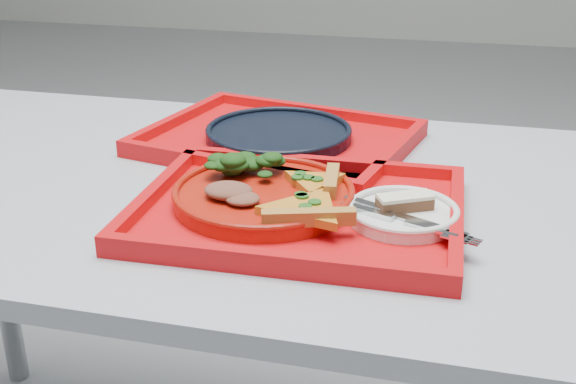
% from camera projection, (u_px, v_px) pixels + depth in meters
% --- Properties ---
extents(table, '(1.60, 0.80, 0.75)m').
position_uv_depth(table, '(238.00, 224.00, 1.17)').
color(table, '#9AA1AC').
rests_on(table, ground).
extents(tray_main, '(0.46, 0.36, 0.01)m').
position_uv_depth(tray_main, '(299.00, 213.00, 1.02)').
color(tray_main, red).
rests_on(tray_main, table).
extents(tray_far, '(0.51, 0.43, 0.01)m').
position_uv_depth(tray_far, '(279.00, 143.00, 1.30)').
color(tray_far, red).
rests_on(tray_far, table).
extents(dinner_plate, '(0.26, 0.26, 0.02)m').
position_uv_depth(dinner_plate, '(264.00, 197.00, 1.03)').
color(dinner_plate, '#A9180B').
rests_on(dinner_plate, tray_main).
extents(side_plate, '(0.15, 0.15, 0.01)m').
position_uv_depth(side_plate, '(403.00, 216.00, 0.98)').
color(side_plate, white).
rests_on(side_plate, tray_main).
extents(navy_plate, '(0.26, 0.26, 0.02)m').
position_uv_depth(navy_plate, '(279.00, 135.00, 1.29)').
color(navy_plate, black).
rests_on(navy_plate, tray_far).
extents(pizza_slice_a, '(0.16, 0.17, 0.02)m').
position_uv_depth(pizza_slice_a, '(306.00, 206.00, 0.96)').
color(pizza_slice_a, gold).
rests_on(pizza_slice_a, dinner_plate).
extents(pizza_slice_b, '(0.12, 0.10, 0.02)m').
position_uv_depth(pizza_slice_b, '(313.00, 180.00, 1.05)').
color(pizza_slice_b, gold).
rests_on(pizza_slice_b, dinner_plate).
extents(salad_heap, '(0.09, 0.08, 0.05)m').
position_uv_depth(salad_heap, '(243.00, 164.00, 1.07)').
color(salad_heap, black).
rests_on(salad_heap, dinner_plate).
extents(meat_portion, '(0.07, 0.06, 0.02)m').
position_uv_depth(meat_portion, '(229.00, 191.00, 1.01)').
color(meat_portion, brown).
rests_on(meat_portion, dinner_plate).
extents(dessert_bar, '(0.08, 0.06, 0.02)m').
position_uv_depth(dessert_bar, '(405.00, 202.00, 0.98)').
color(dessert_bar, '#522D1B').
rests_on(dessert_bar, side_plate).
extents(knife, '(0.17, 0.09, 0.01)m').
position_uv_depth(knife, '(403.00, 216.00, 0.96)').
color(knife, silver).
rests_on(knife, side_plate).
extents(fork, '(0.18, 0.09, 0.01)m').
position_uv_depth(fork, '(403.00, 221.00, 0.94)').
color(fork, silver).
rests_on(fork, side_plate).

